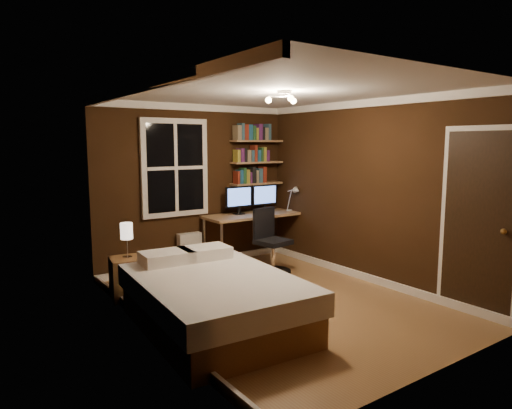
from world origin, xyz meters
TOP-DOWN VIEW (x-y plane):
  - floor at (0.00, 0.00)m, footprint 4.20×4.20m
  - wall_back at (0.00, 2.10)m, footprint 3.20×0.04m
  - wall_left at (-1.60, 0.00)m, footprint 0.04×4.20m
  - wall_right at (1.60, 0.00)m, footprint 0.04×4.20m
  - ceiling at (0.00, 0.00)m, footprint 3.20×4.20m
  - window at (-0.35, 2.06)m, footprint 1.06×0.06m
  - door at (1.59, -1.55)m, footprint 0.03×0.82m
  - door_knob at (1.55, -1.85)m, footprint 0.06×0.06m
  - ceiling_fixture at (0.00, -0.10)m, footprint 0.44×0.44m
  - bookshelf_lower at (1.08, 1.98)m, footprint 0.92×0.22m
  - books_row_lower at (1.08, 1.98)m, footprint 0.54×0.16m
  - bookshelf_middle at (1.08, 1.98)m, footprint 0.92×0.22m
  - books_row_middle at (1.08, 1.98)m, footprint 0.60×0.16m
  - bookshelf_upper at (1.08, 1.98)m, footprint 0.92×0.22m
  - books_row_upper at (1.08, 1.98)m, footprint 0.60×0.16m
  - bed at (-1.00, -0.21)m, footprint 1.60×2.13m
  - nightstand at (-1.42, 1.19)m, footprint 0.47×0.47m
  - bedside_lamp at (-1.42, 1.19)m, footprint 0.15×0.15m
  - radiator at (-0.17, 2.00)m, footprint 0.37×0.13m
  - desk at (0.88, 1.77)m, footprint 1.66×0.62m
  - monitor_left at (0.64, 1.85)m, footprint 0.48×0.12m
  - monitor_right at (1.15, 1.85)m, footprint 0.48×0.12m
  - desk_lamp at (1.53, 1.60)m, footprint 0.14×0.32m
  - office_chair at (0.70, 1.08)m, footprint 0.53×0.53m

SIDE VIEW (x-z plane):
  - floor at x=0.00m, z-range 0.00..0.00m
  - nightstand at x=-1.42m, z-range 0.00..0.52m
  - radiator at x=-0.17m, z-range 0.00..0.55m
  - bed at x=-1.00m, z-range -0.05..0.64m
  - office_chair at x=0.70m, z-range -0.12..0.85m
  - desk at x=0.88m, z-range 0.33..1.12m
  - bedside_lamp at x=-1.42m, z-range 0.52..0.95m
  - door_knob at x=1.55m, z-range 0.97..1.03m
  - desk_lamp at x=1.53m, z-range 0.79..1.23m
  - monitor_left at x=0.64m, z-range 0.79..1.24m
  - monitor_right at x=1.15m, z-range 0.79..1.24m
  - door at x=1.59m, z-range 0.00..2.05m
  - wall_back at x=0.00m, z-range 0.00..2.50m
  - wall_left at x=-1.60m, z-range 0.00..2.50m
  - wall_right at x=1.60m, z-range 0.00..2.50m
  - bookshelf_lower at x=1.08m, z-range 1.24..1.26m
  - books_row_lower at x=1.08m, z-range 1.26..1.49m
  - window at x=-0.35m, z-range 0.82..2.28m
  - bookshelf_middle at x=1.08m, z-range 1.59..1.61m
  - books_row_middle at x=1.08m, z-range 1.61..1.84m
  - bookshelf_upper at x=1.08m, z-range 1.94..1.96m
  - books_row_upper at x=1.08m, z-range 1.96..2.20m
  - ceiling_fixture at x=0.00m, z-range 2.31..2.49m
  - ceiling at x=0.00m, z-range 2.49..2.51m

